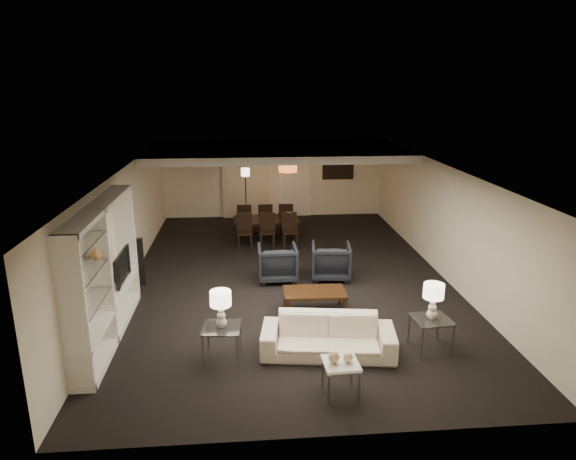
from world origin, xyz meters
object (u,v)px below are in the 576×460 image
Objects in this scene: chair_nm at (267,231)px; side_table_right at (430,334)px; chair_fm at (265,219)px; television at (117,267)px; pendant_light at (288,168)px; coffee_table at (314,301)px; armchair_left at (277,263)px; chair_nr at (290,231)px; armchair_right at (331,261)px; vase_blue at (81,309)px; vase_amber at (96,254)px; chair_fr at (286,218)px; sofa at (328,336)px; table_lamp_right at (433,302)px; floor_speaker at (141,262)px; side_table_left at (222,343)px; chair_fl at (244,219)px; table_lamp_left at (221,309)px; floor_lamp at (246,197)px; chair_nl at (245,232)px; dining_table at (266,230)px; marble_table at (340,377)px.

side_table_right is at bearing -62.07° from chair_nm.
television is at bearing 61.49° from chair_fm.
coffee_table is (0.05, -5.38, -1.71)m from pendant_light.
armchair_left is 0.95× the size of chair_nr.
armchair_right is 5.73m from vase_blue.
vase_amber reaches higher than chair_fr.
armchair_left is at bearing 108.26° from sofa.
floor_speaker is (-5.25, 3.27, -0.32)m from table_lamp_right.
side_table_left is (-2.30, -3.30, -0.12)m from armchair_right.
television is at bearing 66.76° from chair_fl.
armchair_right is 1.44× the size of table_lamp_left.
chair_nm is 1.43m from chair_fl.
coffee_table is 2.34m from side_table_right.
side_table_left is at bearing -14.93° from vase_amber.
chair_nr is 1.00× the size of chair_fm.
armchair_right is 1.49× the size of side_table_left.
coffee_table is 5.47m from chair_fl.
chair_nr is 2.64m from floor_lamp.
sofa is 1.60m from coffee_table.
chair_fm is (2.84, 3.63, -0.07)m from floor_speaker.
television is 1.05× the size of chair_nm.
pendant_light is 0.86× the size of table_lamp_left.
sofa is 4.83m from floor_speaker.
armchair_right is 0.95× the size of chair_fm.
chair_fl is at bearing 72.32° from vase_blue.
armchair_left is at bearing 109.44° from coffee_table.
pendant_light is at bearing 104.06° from table_lamp_right.
sofa is at bearing 96.22° from chair_fm.
sofa is at bearing -78.12° from chair_nm.
chair_nl is 1.20m from chair_nr.
vase_amber reaches higher than armchair_left.
side_table_right is 0.60× the size of television.
dining_table is 1.92× the size of chair_nm.
coffee_table is at bearing 29.41° from vase_blue.
side_table_left is at bearing 71.22° from armchair_left.
marble_table is 0.28× the size of floor_lamp.
dining_table is (-0.71, 4.65, 0.10)m from coffee_table.
armchair_left is 1.49× the size of side_table_left.
armchair_right is 4.97× the size of vase_blue.
floor_speaker is (-3.55, 1.67, 0.32)m from coffee_table.
sofa is at bearing -81.04° from floor_lamp.
table_lamp_left is (-1.10, -3.30, 0.45)m from armchair_left.
vase_blue is 0.19× the size of chair_fl.
chair_fl is (2.32, 5.30, -0.57)m from television.
television is (-5.33, 1.60, 0.18)m from table_lamp_right.
table_lamp_right is 7.32m from chair_fm.
pendant_light is 2.95× the size of vase_blue.
chair_fr is at bearing -42.55° from floor_lamp.
armchair_right is at bearing -55.67° from chair_nm.
chair_nm is (-0.66, -1.38, -1.46)m from pendant_light.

